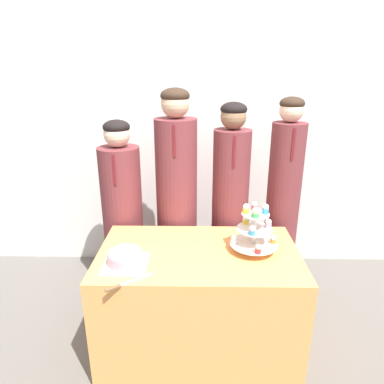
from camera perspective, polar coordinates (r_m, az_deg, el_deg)
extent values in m
cube|color=silver|center=(3.07, 1.15, 11.66)|extent=(9.00, 0.06, 2.70)
cube|color=#EF9951|center=(2.35, 1.05, -17.49)|extent=(1.24, 0.73, 0.71)
cube|color=white|center=(2.06, -11.00, -11.62)|extent=(0.25, 0.25, 0.01)
cylinder|color=pink|center=(2.04, -11.06, -10.80)|extent=(0.20, 0.20, 0.06)
ellipsoid|color=pink|center=(2.02, -11.12, -10.01)|extent=(0.20, 0.20, 0.07)
cube|color=silver|center=(1.92, -9.19, -14.15)|extent=(0.16, 0.13, 0.00)
cube|color=brown|center=(1.87, -13.05, -15.35)|extent=(0.08, 0.07, 0.01)
cylinder|color=silver|center=(2.14, 10.33, -6.64)|extent=(0.02, 0.02, 0.25)
cylinder|color=silver|center=(2.17, 10.21, -8.47)|extent=(0.29, 0.29, 0.01)
cylinder|color=silver|center=(2.13, 10.37, -6.10)|extent=(0.22, 0.22, 0.01)
cylinder|color=silver|center=(2.09, 10.53, -3.63)|extent=(0.17, 0.17, 0.01)
cylinder|color=orange|center=(2.19, 13.38, -7.98)|extent=(0.04, 0.04, 0.03)
sphere|color=#F4E5C6|center=(2.18, 13.43, -7.43)|extent=(0.04, 0.04, 0.04)
cylinder|color=orange|center=(2.27, 9.74, -6.63)|extent=(0.04, 0.04, 0.03)
sphere|color=beige|center=(2.26, 9.78, -6.00)|extent=(0.04, 0.04, 0.04)
cylinder|color=white|center=(2.14, 7.04, -8.17)|extent=(0.04, 0.04, 0.03)
sphere|color=white|center=(2.13, 7.07, -7.56)|extent=(0.04, 0.04, 0.04)
cylinder|color=#E5333D|center=(2.06, 10.95, -9.62)|extent=(0.04, 0.04, 0.03)
sphere|color=#F4E5C6|center=(2.05, 11.00, -9.00)|extent=(0.04, 0.04, 0.04)
cylinder|color=pink|center=(2.15, 12.55, -5.50)|extent=(0.04, 0.04, 0.03)
sphere|color=#F4E5C6|center=(2.14, 12.60, -4.87)|extent=(0.04, 0.04, 0.04)
cylinder|color=yellow|center=(2.18, 8.93, -4.90)|extent=(0.04, 0.04, 0.03)
sphere|color=white|center=(2.17, 8.97, -4.30)|extent=(0.04, 0.04, 0.04)
cylinder|color=#3893DB|center=(2.05, 10.00, -6.67)|extent=(0.04, 0.04, 0.03)
sphere|color=silver|center=(2.04, 10.04, -6.04)|extent=(0.04, 0.04, 0.04)
cylinder|color=#3893DB|center=(2.09, 12.14, -3.13)|extent=(0.04, 0.04, 0.03)
sphere|color=#F4E5C6|center=(2.08, 12.19, -2.45)|extent=(0.04, 0.04, 0.04)
cylinder|color=#E5333D|center=(2.14, 10.37, -2.61)|extent=(0.04, 0.04, 0.03)
sphere|color=silver|center=(2.13, 10.41, -2.03)|extent=(0.04, 0.04, 0.04)
cylinder|color=yellow|center=(2.08, 8.98, -3.11)|extent=(0.04, 0.04, 0.03)
sphere|color=white|center=(2.07, 9.02, -2.44)|extent=(0.04, 0.04, 0.04)
cylinder|color=#4CB766|center=(2.03, 10.54, -3.81)|extent=(0.05, 0.05, 0.03)
sphere|color=#F4E5C6|center=(2.02, 10.59, -3.12)|extent=(0.05, 0.05, 0.05)
cylinder|color=brown|center=(2.74, -11.33, -5.55)|extent=(0.31, 0.31, 1.25)
sphere|color=beige|center=(2.53, -12.42, 9.38)|extent=(0.19, 0.19, 0.19)
ellipsoid|color=black|center=(2.52, -12.50, 10.54)|extent=(0.19, 0.19, 0.10)
cube|color=maroon|center=(2.43, -12.84, 3.51)|extent=(0.02, 0.01, 0.22)
cylinder|color=brown|center=(2.64, -2.53, -3.70)|extent=(0.31, 0.31, 1.46)
sphere|color=#D6AD89|center=(2.44, -2.83, 14.46)|extent=(0.20, 0.20, 0.20)
ellipsoid|color=#332319|center=(2.44, -2.85, 15.75)|extent=(0.20, 0.20, 0.11)
cube|color=maroon|center=(2.32, -2.98, 8.45)|extent=(0.02, 0.01, 0.22)
cylinder|color=brown|center=(2.67, 6.25, -4.50)|extent=(0.27, 0.27, 1.38)
sphere|color=#8E6B4C|center=(2.46, 6.93, 12.38)|extent=(0.18, 0.18, 0.18)
ellipsoid|color=black|center=(2.45, 6.98, 13.55)|extent=(0.19, 0.19, 0.10)
cube|color=maroon|center=(2.36, 7.04, 6.61)|extent=(0.02, 0.01, 0.22)
cylinder|color=brown|center=(2.72, 14.68, -3.95)|extent=(0.25, 0.25, 1.43)
sphere|color=beige|center=(2.52, 16.26, 12.95)|extent=(0.17, 0.17, 0.17)
ellipsoid|color=#332319|center=(2.52, 16.36, 14.00)|extent=(0.17, 0.17, 0.09)
cube|color=maroon|center=(2.44, 16.52, 7.59)|extent=(0.02, 0.01, 0.22)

